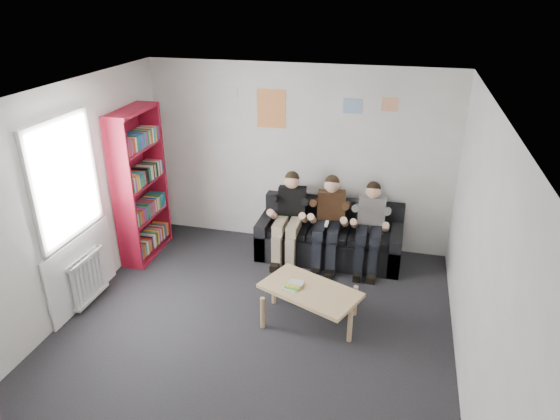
% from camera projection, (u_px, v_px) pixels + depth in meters
% --- Properties ---
extents(room_shell, '(5.00, 5.00, 5.00)m').
position_uv_depth(room_shell, '(246.00, 233.00, 5.11)').
color(room_shell, black).
rests_on(room_shell, ground).
extents(sofa, '(2.05, 0.84, 0.79)m').
position_uv_depth(sofa, '(330.00, 238.00, 7.29)').
color(sofa, black).
rests_on(sofa, ground).
extents(bookshelf, '(0.33, 0.98, 2.17)m').
position_uv_depth(bookshelf, '(141.00, 185.00, 7.03)').
color(bookshelf, maroon).
rests_on(bookshelf, ground).
extents(coffee_table, '(1.12, 0.62, 0.45)m').
position_uv_depth(coffee_table, '(310.00, 293.00, 5.80)').
color(coffee_table, tan).
rests_on(coffee_table, ground).
extents(game_cases, '(0.22, 0.20, 0.05)m').
position_uv_depth(game_cases, '(293.00, 285.00, 5.80)').
color(game_cases, silver).
rests_on(game_cases, coffee_table).
extents(person_left, '(0.40, 0.85, 1.27)m').
position_uv_depth(person_left, '(289.00, 218.00, 7.10)').
color(person_left, black).
rests_on(person_left, sofa).
extents(person_middle, '(0.39, 0.84, 1.27)m').
position_uv_depth(person_middle, '(329.00, 223.00, 6.97)').
color(person_middle, '#442B16').
rests_on(person_middle, sofa).
extents(person_right, '(0.37, 0.80, 1.23)m').
position_uv_depth(person_right, '(370.00, 228.00, 6.86)').
color(person_right, silver).
rests_on(person_right, sofa).
extents(radiator, '(0.10, 0.64, 0.60)m').
position_uv_depth(radiator, '(88.00, 278.00, 6.18)').
color(radiator, white).
rests_on(radiator, ground).
extents(window, '(0.05, 1.30, 2.36)m').
position_uv_depth(window, '(74.00, 228.00, 5.92)').
color(window, white).
rests_on(window, room_shell).
extents(poster_large, '(0.42, 0.01, 0.55)m').
position_uv_depth(poster_large, '(271.00, 109.00, 7.11)').
color(poster_large, '#E6BC51').
rests_on(poster_large, room_shell).
extents(poster_blue, '(0.25, 0.01, 0.20)m').
position_uv_depth(poster_blue, '(352.00, 106.00, 6.81)').
color(poster_blue, '#4392E6').
rests_on(poster_blue, room_shell).
extents(poster_pink, '(0.22, 0.01, 0.18)m').
position_uv_depth(poster_pink, '(390.00, 105.00, 6.68)').
color(poster_pink, '#D84392').
rests_on(poster_pink, room_shell).
extents(poster_sign, '(0.20, 0.01, 0.14)m').
position_uv_depth(poster_sign, '(231.00, 93.00, 7.16)').
color(poster_sign, white).
rests_on(poster_sign, room_shell).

